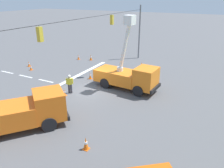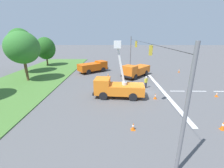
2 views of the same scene
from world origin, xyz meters
name	(u,v)px [view 1 (image 1 of 2)]	position (x,y,z in m)	size (l,w,h in m)	color
ground_plane	(88,90)	(0.00, 0.00, 0.00)	(200.00, 200.00, 0.00)	#565659
lane_markings	(50,82)	(0.00, -4.78, 0.00)	(17.60, 15.25, 0.01)	silver
signal_gantry	(86,46)	(0.04, 0.00, 4.25)	(26.20, 0.33, 7.20)	slate
utility_truck_bucket_lift	(128,75)	(-2.14, 3.17, 1.37)	(2.70, 6.32, 6.80)	orange
utility_truck_support_near	(18,113)	(7.45, -0.49, 1.22)	(6.56, 5.94, 2.38)	orange
road_worker	(70,83)	(1.24, -1.13, 1.00)	(0.44, 0.54, 1.77)	#383842
traffic_cone_foreground_left	(91,57)	(-8.89, -5.41, 0.40)	(0.36, 0.36, 0.80)	orange
traffic_cone_foreground_right	(64,93)	(1.97, -1.23, 0.31)	(0.36, 0.36, 0.65)	orange
traffic_cone_mid_left	(29,64)	(-2.82, -10.75, 0.33)	(0.36, 0.36, 0.67)	orange
traffic_cone_near_bucket	(31,68)	(-1.90, -9.44, 0.31)	(0.36, 0.36, 0.65)	orange
traffic_cone_lane_edge_a	(78,57)	(-8.39, -7.15, 0.33)	(0.36, 0.36, 0.68)	orange
traffic_cone_lane_edge_b	(86,143)	(7.18, 4.59, 0.40)	(0.36, 0.36, 0.80)	orange
traffic_cone_far_left	(90,76)	(-2.70, -1.51, 0.35)	(0.36, 0.36, 0.71)	orange
traffic_cone_far_right	(141,65)	(-9.02, 1.94, 0.32)	(0.36, 0.36, 0.67)	orange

